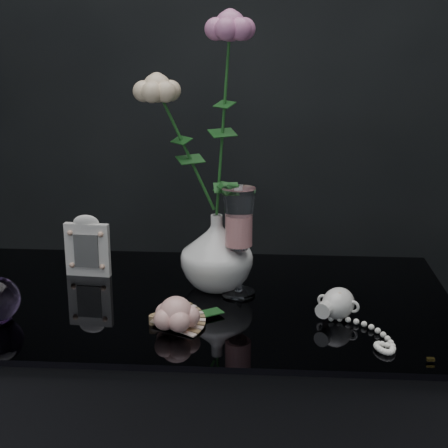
# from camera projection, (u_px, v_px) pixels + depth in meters

# --- Properties ---
(vase) EXTENTS (0.18, 0.18, 0.16)m
(vase) POSITION_uv_depth(u_px,v_px,m) (217.00, 252.00, 1.43)
(vase) COLOR white
(vase) RESTS_ON table
(wine_glass) EXTENTS (0.08, 0.08, 0.22)m
(wine_glass) POSITION_uv_depth(u_px,v_px,m) (239.00, 242.00, 1.38)
(wine_glass) COLOR white
(wine_glass) RESTS_ON table
(picture_frame) EXTENTS (0.11, 0.09, 0.14)m
(picture_frame) POSITION_uv_depth(u_px,v_px,m) (87.00, 245.00, 1.50)
(picture_frame) COLOR white
(picture_frame) RESTS_ON table
(paper_fan) EXTENTS (0.21, 0.17, 0.02)m
(paper_fan) POSITION_uv_depth(u_px,v_px,m) (152.00, 319.00, 1.27)
(paper_fan) COLOR beige
(paper_fan) RESTS_ON table
(loose_rose) EXTENTS (0.15, 0.20, 0.06)m
(loose_rose) POSITION_uv_depth(u_px,v_px,m) (176.00, 313.00, 1.24)
(loose_rose) COLOR #FEAEA4
(loose_rose) RESTS_ON table
(pearl_jar) EXTENTS (0.28, 0.28, 0.06)m
(pearl_jar) POSITION_uv_depth(u_px,v_px,m) (338.00, 302.00, 1.29)
(pearl_jar) COLOR white
(pearl_jar) RESTS_ON table
(roses) EXTENTS (0.22, 0.11, 0.45)m
(roses) POSITION_uv_depth(u_px,v_px,m) (203.00, 121.00, 1.36)
(roses) COLOR #FFD3A9
(roses) RESTS_ON vase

